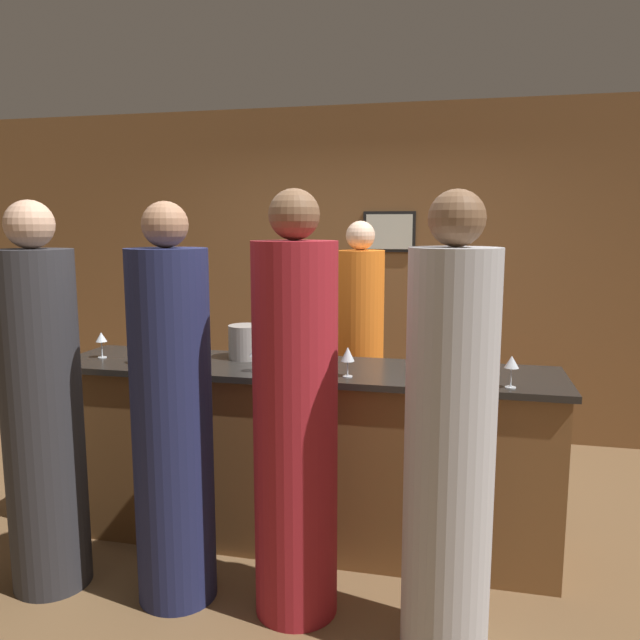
% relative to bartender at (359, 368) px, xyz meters
% --- Properties ---
extents(ground_plane, '(14.00, 14.00, 0.00)m').
position_rel_bartender_xyz_m(ground_plane, '(-0.20, -0.74, -0.86)').
color(ground_plane, brown).
extents(back_wall, '(8.00, 0.08, 2.80)m').
position_rel_bartender_xyz_m(back_wall, '(-0.20, 1.31, 0.54)').
color(back_wall, brown).
rests_on(back_wall, ground_plane).
extents(bar_counter, '(2.83, 0.64, 1.02)m').
position_rel_bartender_xyz_m(bar_counter, '(-0.20, -0.74, -0.34)').
color(bar_counter, brown).
rests_on(bar_counter, ground_plane).
extents(bartender, '(0.32, 0.32, 1.83)m').
position_rel_bartender_xyz_m(bartender, '(0.00, 0.00, 0.00)').
color(bartender, orange).
rests_on(bartender, ground_plane).
extents(guest_0, '(0.38, 0.38, 1.91)m').
position_rel_bartender_xyz_m(guest_0, '(-0.66, -1.42, 0.03)').
color(guest_0, '#1E234C').
rests_on(guest_0, ground_plane).
extents(guest_1, '(0.37, 0.37, 1.94)m').
position_rel_bartender_xyz_m(guest_1, '(0.63, -1.53, 0.05)').
color(guest_1, '#B2B2B7').
rests_on(guest_1, ground_plane).
extents(guest_2, '(0.38, 0.38, 1.96)m').
position_rel_bartender_xyz_m(guest_2, '(-0.06, -1.40, 0.05)').
color(guest_2, maroon).
rests_on(guest_2, ground_plane).
extents(guest_3, '(0.38, 0.38, 1.92)m').
position_rel_bartender_xyz_m(guest_3, '(-1.33, -1.46, 0.03)').
color(guest_3, '#2D2D33').
rests_on(guest_3, ground_plane).
extents(wine_bottle_0, '(0.07, 0.07, 0.29)m').
position_rel_bartender_xyz_m(wine_bottle_0, '(-1.04, -0.91, 0.28)').
color(wine_bottle_0, black).
rests_on(wine_bottle_0, bar_counter).
extents(ice_bucket, '(0.21, 0.21, 0.20)m').
position_rel_bartender_xyz_m(ice_bucket, '(-0.58, -0.61, 0.27)').
color(ice_bucket, '#9E9993').
rests_on(ice_bucket, bar_counter).
extents(wine_glass_0, '(0.07, 0.07, 0.15)m').
position_rel_bartender_xyz_m(wine_glass_0, '(-1.42, -0.78, 0.28)').
color(wine_glass_0, silver).
rests_on(wine_glass_0, bar_counter).
extents(wine_glass_1, '(0.07, 0.07, 0.18)m').
position_rel_bartender_xyz_m(wine_glass_1, '(-0.87, -0.84, 0.30)').
color(wine_glass_1, silver).
rests_on(wine_glass_1, bar_counter).
extents(wine_glass_2, '(0.08, 0.08, 0.14)m').
position_rel_bartender_xyz_m(wine_glass_2, '(-0.41, -0.92, 0.28)').
color(wine_glass_2, silver).
rests_on(wine_glass_2, bar_counter).
extents(wine_glass_3, '(0.07, 0.07, 0.16)m').
position_rel_bartender_xyz_m(wine_glass_3, '(0.90, -0.96, 0.29)').
color(wine_glass_3, silver).
rests_on(wine_glass_3, bar_counter).
extents(wine_glass_4, '(0.07, 0.07, 0.16)m').
position_rel_bartender_xyz_m(wine_glass_4, '(0.09, -0.92, 0.28)').
color(wine_glass_4, silver).
rests_on(wine_glass_4, bar_counter).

